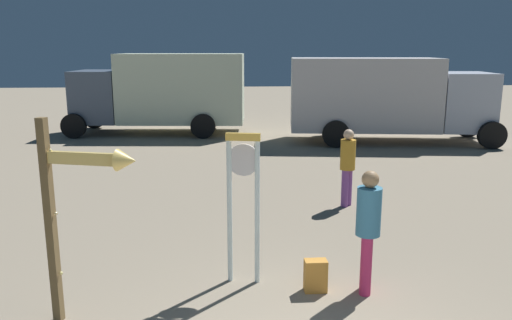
% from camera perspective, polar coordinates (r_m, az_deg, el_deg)
% --- Properties ---
extents(standing_clock, '(0.47, 0.18, 2.12)m').
position_cam_1_polar(standing_clock, '(6.93, -1.43, -3.50)').
color(standing_clock, white).
rests_on(standing_clock, ground_plane).
extents(arrow_sign, '(1.16, 0.47, 2.47)m').
position_cam_1_polar(arrow_sign, '(6.10, -19.37, -3.73)').
color(arrow_sign, brown).
rests_on(arrow_sign, ground_plane).
extents(person_near_clock, '(0.32, 0.32, 1.69)m').
position_cam_1_polar(person_near_clock, '(6.88, 12.47, -7.22)').
color(person_near_clock, '#C42C60').
rests_on(person_near_clock, ground_plane).
extents(backpack, '(0.30, 0.22, 0.45)m').
position_cam_1_polar(backpack, '(7.07, 6.69, -12.78)').
color(backpack, orange).
rests_on(backpack, ground_plane).
extents(person_distant, '(0.31, 0.31, 1.62)m').
position_cam_1_polar(person_distant, '(10.60, 10.25, -0.41)').
color(person_distant, '#85499C').
rests_on(person_distant, ground_plane).
extents(box_truck_near, '(7.22, 3.22, 2.90)m').
position_cam_1_polar(box_truck_near, '(18.26, 14.24, 6.95)').
color(box_truck_near, silver).
rests_on(box_truck_near, ground_plane).
extents(box_truck_far, '(6.79, 3.08, 3.03)m').
position_cam_1_polar(box_truck_far, '(19.91, -10.22, 7.70)').
color(box_truck_far, silver).
rests_on(box_truck_far, ground_plane).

